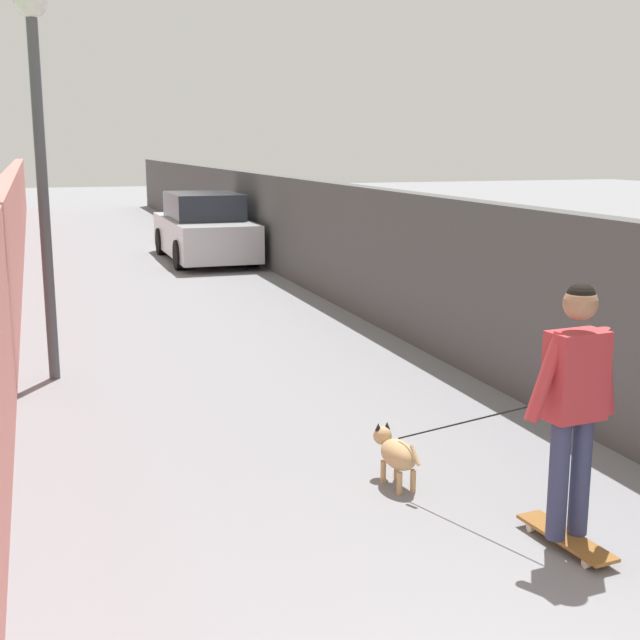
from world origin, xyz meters
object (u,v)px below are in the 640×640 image
object	(u,v)px
lamp_post	(38,115)
dog	(397,453)
person_skateboarder	(575,391)
car_near	(204,229)
skateboard	(566,538)

from	to	relation	value
lamp_post	dog	xyz separation A→B (m)	(-4.11, -2.45, -2.66)
lamp_post	person_skateboarder	bearing A→B (deg)	-150.23
car_near	dog	bearing A→B (deg)	175.33
skateboard	person_skateboarder	bearing A→B (deg)	153.43
lamp_post	person_skateboarder	xyz separation A→B (m)	(-5.42, -3.10, -1.85)
lamp_post	person_skateboarder	world-z (taller)	lamp_post
lamp_post	dog	size ratio (longest dim) A/B	2.64
dog	lamp_post	bearing A→B (deg)	30.83
skateboard	dog	world-z (taller)	dog
skateboard	dog	size ratio (longest dim) A/B	0.50
lamp_post	person_skateboarder	distance (m)	6.52
lamp_post	person_skateboarder	size ratio (longest dim) A/B	2.52
dog	person_skateboarder	bearing A→B (deg)	-153.68
person_skateboarder	car_near	size ratio (longest dim) A/B	0.39
skateboard	car_near	bearing A→B (deg)	-1.77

